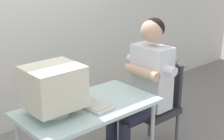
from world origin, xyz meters
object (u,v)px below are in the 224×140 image
keyboard (87,103)px  potted_plant (161,87)px  crt_monitor (54,87)px  office_chair (156,102)px  person_seated (144,84)px  desk (88,113)px

keyboard → potted_plant: (1.50, 0.47, -0.38)m
crt_monitor → office_chair: size_ratio=0.47×
office_chair → person_seated: 0.31m
crt_monitor → office_chair: (1.17, -0.02, -0.45)m
desk → person_seated: 0.70m
desk → potted_plant: bearing=18.1°
office_chair → potted_plant: office_chair is taller
crt_monitor → person_seated: bearing=-1.3°
desk → office_chair: office_chair is taller
desk → potted_plant: size_ratio=1.47×
crt_monitor → keyboard: bearing=-4.7°
keyboard → potted_plant: bearing=17.4°
desk → office_chair: 0.90m
desk → crt_monitor: (-0.29, 0.05, 0.29)m
crt_monitor → potted_plant: crt_monitor is taller
keyboard → person_seated: person_seated is taller
keyboard → potted_plant: keyboard is taller
office_chair → potted_plant: 0.79m
crt_monitor → office_chair: 1.25m
desk → person_seated: (0.69, 0.03, 0.08)m
crt_monitor → person_seated: 1.00m
crt_monitor → keyboard: crt_monitor is taller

